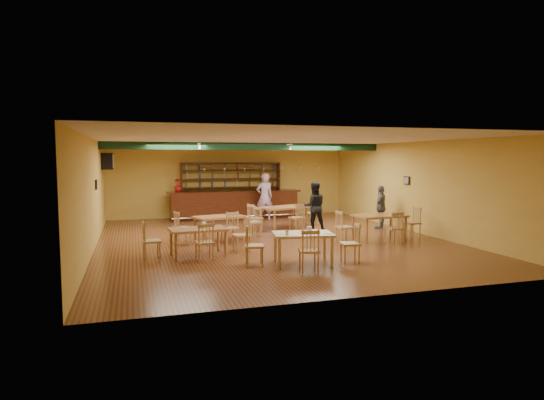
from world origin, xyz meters
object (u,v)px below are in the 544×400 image
object	(u,v)px
dining_table_d	(379,227)
dining_table_c	(198,242)
bar_counter	(235,205)
patron_right_a	(314,206)
near_table	(303,249)
dining_table_a	(219,228)
dining_table_b	(284,217)
patron_bar	(265,197)

from	to	relation	value
dining_table_d	dining_table_c	bearing A→B (deg)	-177.54
bar_counter	dining_table_c	distance (m)	7.22
dining_table_d	patron_right_a	distance (m)	2.55
dining_table_c	dining_table_d	xyz separation A→B (m)	(5.54, 0.70, 0.03)
near_table	patron_right_a	bearing A→B (deg)	74.73
bar_counter	dining_table_c	xyz separation A→B (m)	(-2.41, -6.80, -0.22)
dining_table_a	dining_table_b	world-z (taller)	dining_table_b
bar_counter	dining_table_d	xyz separation A→B (m)	(3.13, -6.10, -0.18)
dining_table_b	dining_table_d	distance (m)	3.61
dining_table_a	near_table	bearing A→B (deg)	-86.45
dining_table_a	dining_table_c	size ratio (longest dim) A/B	1.03
near_table	dining_table_c	bearing A→B (deg)	153.09
patron_bar	dining_table_a	bearing A→B (deg)	53.31
dining_table_a	dining_table_d	world-z (taller)	dining_table_d
patron_bar	patron_right_a	world-z (taller)	patron_bar
dining_table_b	patron_right_a	size ratio (longest dim) A/B	0.93
dining_table_d	patron_bar	size ratio (longest dim) A/B	0.82
dining_table_a	patron_bar	world-z (taller)	patron_bar
bar_counter	near_table	distance (m)	8.44
patron_bar	bar_counter	bearing A→B (deg)	-42.20
bar_counter	dining_table_a	size ratio (longest dim) A/B	3.74
dining_table_c	patron_bar	distance (m)	6.92
dining_table_b	dining_table_c	distance (m)	5.09
dining_table_b	dining_table_d	world-z (taller)	dining_table_b
dining_table_b	patron_right_a	xyz separation A→B (m)	(0.80, -0.80, 0.44)
near_table	patron_bar	world-z (taller)	patron_bar
bar_counter	patron_right_a	world-z (taller)	patron_right_a
bar_counter	patron_right_a	bearing A→B (deg)	-64.12
dining_table_a	patron_right_a	world-z (taller)	patron_right_a
bar_counter	patron_right_a	xyz separation A→B (m)	(1.90, -3.91, 0.27)
dining_table_c	bar_counter	bearing A→B (deg)	65.19
bar_counter	dining_table_b	xyz separation A→B (m)	(1.10, -3.11, -0.18)
bar_counter	dining_table_d	size ratio (longest dim) A/B	3.57
bar_counter	dining_table_c	bearing A→B (deg)	-109.50
dining_table_c	patron_right_a	bearing A→B (deg)	28.58
near_table	patron_right_a	xyz separation A→B (m)	(2.10, 4.52, 0.47)
dining_table_a	dining_table_d	xyz separation A→B (m)	(4.61, -1.39, 0.02)
dining_table_a	dining_table_c	bearing A→B (deg)	-129.26
bar_counter	near_table	xyz separation A→B (m)	(-0.20, -8.43, -0.20)
dining_table_d	near_table	xyz separation A→B (m)	(-3.33, -2.33, -0.01)
dining_table_b	near_table	distance (m)	5.48
dining_table_c	patron_bar	bearing A→B (deg)	54.72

